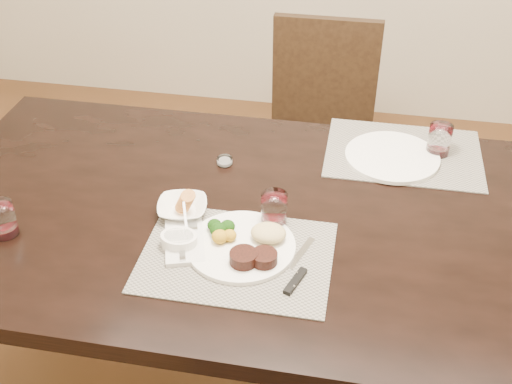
% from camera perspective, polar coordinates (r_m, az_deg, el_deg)
% --- Properties ---
extents(dining_table, '(2.00, 1.00, 0.75)m').
position_cam_1_polar(dining_table, '(1.74, 2.79, -4.27)').
color(dining_table, black).
rests_on(dining_table, ground).
extents(chair_far, '(0.42, 0.42, 0.90)m').
position_cam_1_polar(chair_far, '(2.60, 5.69, 6.11)').
color(chair_far, black).
rests_on(chair_far, ground).
extents(placemat_near, '(0.46, 0.34, 0.00)m').
position_cam_1_polar(placemat_near, '(1.56, -1.73, -5.76)').
color(placemat_near, gray).
rests_on(placemat_near, dining_table).
extents(placemat_far, '(0.46, 0.34, 0.00)m').
position_cam_1_polar(placemat_far, '(1.98, 12.96, 3.38)').
color(placemat_far, gray).
rests_on(placemat_far, dining_table).
extents(dinner_plate, '(0.27, 0.27, 0.05)m').
position_cam_1_polar(dinner_plate, '(1.57, -0.91, -4.69)').
color(dinner_plate, white).
rests_on(dinner_plate, placemat_near).
extents(napkin_fork, '(0.14, 0.19, 0.02)m').
position_cam_1_polar(napkin_fork, '(1.60, -6.37, -4.38)').
color(napkin_fork, silver).
rests_on(napkin_fork, placemat_near).
extents(steak_knife, '(0.06, 0.21, 0.01)m').
position_cam_1_polar(steak_knife, '(1.51, 3.64, -7.29)').
color(steak_knife, silver).
rests_on(steak_knife, placemat_near).
extents(cracker_bowl, '(0.15, 0.15, 0.06)m').
position_cam_1_polar(cracker_bowl, '(1.69, -6.56, -1.39)').
color(cracker_bowl, white).
rests_on(cracker_bowl, placemat_near).
extents(sauce_ramekin, '(0.09, 0.14, 0.07)m').
position_cam_1_polar(sauce_ramekin, '(1.58, -6.84, -4.26)').
color(sauce_ramekin, white).
rests_on(sauce_ramekin, placemat_near).
extents(wine_glass_near, '(0.07, 0.07, 0.09)m').
position_cam_1_polar(wine_glass_near, '(1.63, 1.62, -1.71)').
color(wine_glass_near, silver).
rests_on(wine_glass_near, placemat_near).
extents(far_plate, '(0.28, 0.28, 0.01)m').
position_cam_1_polar(far_plate, '(1.94, 12.01, 3.09)').
color(far_plate, white).
rests_on(far_plate, placemat_far).
extents(wine_glass_far, '(0.07, 0.07, 0.09)m').
position_cam_1_polar(wine_glass_far, '(1.98, 15.97, 4.37)').
color(wine_glass_far, silver).
rests_on(wine_glass_far, placemat_far).
extents(wine_glass_side, '(0.07, 0.07, 0.09)m').
position_cam_1_polar(wine_glass_side, '(1.72, -21.61, -2.39)').
color(wine_glass_side, silver).
rests_on(wine_glass_side, dining_table).
extents(salt_cellar, '(0.05, 0.05, 0.02)m').
position_cam_1_polar(salt_cellar, '(1.88, -2.80, 2.74)').
color(salt_cellar, silver).
rests_on(salt_cellar, dining_table).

